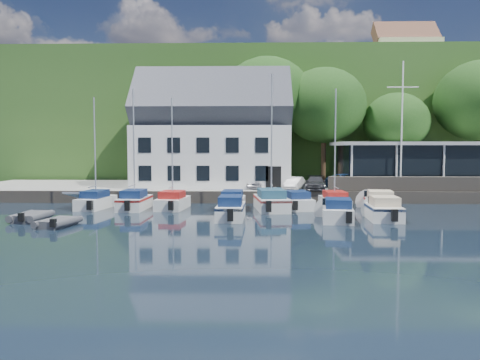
{
  "coord_description": "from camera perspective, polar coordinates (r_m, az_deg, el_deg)",
  "views": [
    {
      "loc": [
        -3.35,
        -27.28,
        4.61
      ],
      "look_at": [
        -4.26,
        9.0,
        2.07
      ],
      "focal_mm": 35.0,
      "sensor_mm": 36.0,
      "label": 1
    }
  ],
  "objects": [
    {
      "name": "hillside",
      "position": [
        89.41,
        3.61,
        6.16
      ],
      "size": [
        160.0,
        75.0,
        16.0
      ],
      "primitive_type": "cube",
      "color": "#2B511E",
      "rests_on": "ground"
    },
    {
      "name": "boat_r2_2",
      "position": [
        30.1,
        -1.13,
        -3.34
      ],
      "size": [
        2.03,
        5.63,
        1.53
      ],
      "primitive_type": null,
      "rotation": [
        0.0,
        0.0,
        -0.03
      ],
      "color": "silver",
      "rests_on": "ground"
    },
    {
      "name": "dinghy_0",
      "position": [
        32.2,
        -24.11,
        -3.95
      ],
      "size": [
        1.94,
        3.09,
        0.7
      ],
      "primitive_type": null,
      "rotation": [
        0.0,
        0.0,
        -0.05
      ],
      "color": "#3A3B40",
      "rests_on": "ground"
    },
    {
      "name": "car_white",
      "position": [
        40.32,
        6.64,
        -0.39
      ],
      "size": [
        2.16,
        3.49,
        1.09
      ],
      "primitive_type": "imported",
      "rotation": [
        0.0,
        0.0,
        -0.33
      ],
      "color": "silver",
      "rests_on": "quay"
    },
    {
      "name": "field_patch",
      "position": [
        98.62,
        8.18,
        10.68
      ],
      "size": [
        50.0,
        30.0,
        0.3
      ],
      "primitive_type": "cube",
      "color": "#4C5A2D",
      "rests_on": "hillside"
    },
    {
      "name": "boat_r2_3",
      "position": [
        30.03,
        11.8,
        -3.54
      ],
      "size": [
        2.74,
        5.73,
        1.43
      ],
      "primitive_type": null,
      "rotation": [
        0.0,
        0.0,
        -0.14
      ],
      "color": "silver",
      "rests_on": "ground"
    },
    {
      "name": "boat_r1_3",
      "position": [
        34.77,
        -0.92,
        -2.42
      ],
      "size": [
        2.12,
        5.79,
        1.44
      ],
      "primitive_type": null,
      "rotation": [
        0.0,
        0.0,
        -0.04
      ],
      "color": "silver",
      "rests_on": "ground"
    },
    {
      "name": "boat_r2_4",
      "position": [
        31.17,
        17.08,
        -3.27
      ],
      "size": [
        2.4,
        5.28,
        1.52
      ],
      "primitive_type": null,
      "rotation": [
        0.0,
        0.0,
        -0.06
      ],
      "color": "silver",
      "rests_on": "ground"
    },
    {
      "name": "tree_3",
      "position": [
        49.49,
        10.18,
        6.6
      ],
      "size": [
        8.65,
        8.65,
        11.82
      ],
      "primitive_type": null,
      "color": "black",
      "rests_on": "quay"
    },
    {
      "name": "seawall",
      "position": [
        41.72,
        23.03,
        -0.46
      ],
      "size": [
        18.0,
        0.5,
        1.2
      ],
      "primitive_type": "cube",
      "color": "#655B50",
      "rests_on": "quay"
    },
    {
      "name": "car_silver",
      "position": [
        41.1,
        2.07,
        -0.26
      ],
      "size": [
        2.01,
        3.5,
        1.12
      ],
      "primitive_type": "imported",
      "rotation": [
        0.0,
        0.0,
        -0.22
      ],
      "color": "silver",
      "rests_on": "quay"
    },
    {
      "name": "club_pavilion",
      "position": [
        45.62,
        19.79,
        1.8
      ],
      "size": [
        13.2,
        7.2,
        4.1
      ],
      "primitive_type": null,
      "color": "black",
      "rests_on": "quay"
    },
    {
      "name": "gangway",
      "position": [
        38.86,
        -18.37,
        -3.02
      ],
      "size": [
        1.2,
        6.0,
        1.4
      ],
      "primitive_type": null,
      "color": "silver",
      "rests_on": "ground"
    },
    {
      "name": "dinghy_1",
      "position": [
        29.35,
        -21.33,
        -4.69
      ],
      "size": [
        2.16,
        3.0,
        0.64
      ],
      "primitive_type": null,
      "rotation": [
        0.0,
        0.0,
        -0.21
      ],
      "color": "#3A3B40",
      "rests_on": "ground"
    },
    {
      "name": "boat_r1_6",
      "position": [
        35.64,
        11.51,
        3.1
      ],
      "size": [
        2.1,
        6.14,
        8.2
      ],
      "primitive_type": null,
      "rotation": [
        0.0,
        0.0,
        0.04
      ],
      "color": "silver",
      "rests_on": "ground"
    },
    {
      "name": "harbor_building",
      "position": [
        43.94,
        -3.33,
        4.96
      ],
      "size": [
        14.4,
        8.2,
        8.7
      ],
      "primitive_type": null,
      "color": "white",
      "rests_on": "quay"
    },
    {
      "name": "boat_r1_7",
      "position": [
        35.79,
        16.6,
        -2.39
      ],
      "size": [
        2.99,
        5.66,
        1.46
      ],
      "primitive_type": null,
      "rotation": [
        0.0,
        0.0,
        -0.16
      ],
      "color": "silver",
      "rests_on": "ground"
    },
    {
      "name": "tree_1",
      "position": [
        49.61,
        -8.91,
        6.03
      ],
      "size": [
        7.92,
        7.92,
        10.82
      ],
      "primitive_type": null,
      "color": "black",
      "rests_on": "quay"
    },
    {
      "name": "boat_r1_4",
      "position": [
        34.35,
        3.87,
        4.28
      ],
      "size": [
        3.05,
        7.18,
        9.57
      ],
      "primitive_type": null,
      "rotation": [
        0.0,
        0.0,
        0.11
      ],
      "color": "silver",
      "rests_on": "ground"
    },
    {
      "name": "car_blue",
      "position": [
        41.74,
        12.81,
        -0.09
      ],
      "size": [
        2.55,
        4.39,
        1.41
      ],
      "primitive_type": "imported",
      "rotation": [
        0.0,
        0.0,
        0.24
      ],
      "color": "#2E578F",
      "rests_on": "quay"
    },
    {
      "name": "boat_r1_2",
      "position": [
        35.17,
        -8.26,
        3.28
      ],
      "size": [
        2.6,
        5.53,
        8.39
      ],
      "primitive_type": null,
      "rotation": [
        0.0,
        0.0,
        -0.1
      ],
      "color": "silver",
      "rests_on": "ground"
    },
    {
      "name": "farmhouse",
      "position": [
        84.66,
        19.47,
        14.32
      ],
      "size": [
        10.4,
        7.0,
        8.2
      ],
      "primitive_type": null,
      "color": "beige",
      "rests_on": "hillside"
    },
    {
      "name": "boat_r1_0",
      "position": [
        36.78,
        -17.26,
        3.27
      ],
      "size": [
        2.57,
        6.07,
        8.51
      ],
      "primitive_type": null,
      "rotation": [
        0.0,
        0.0,
        -0.13
      ],
      "color": "silver",
      "rests_on": "ground"
    },
    {
      "name": "quay",
      "position": [
        45.09,
        5.7,
        -1.25
      ],
      "size": [
        60.0,
        13.0,
        1.0
      ],
      "primitive_type": "cube",
      "color": "gray",
      "rests_on": "ground"
    },
    {
      "name": "quay_face",
      "position": [
        38.65,
        6.41,
        -2.13
      ],
      "size": [
        60.0,
        0.3,
        1.0
      ],
      "primitive_type": "cube",
      "color": "#655B50",
      "rests_on": "ground"
    },
    {
      "name": "tree_2",
      "position": [
        49.85,
        3.27,
        7.38
      ],
      "size": [
        9.59,
        9.59,
        13.11
      ],
      "primitive_type": null,
      "color": "black",
      "rests_on": "quay"
    },
    {
      "name": "flagpole",
      "position": [
        41.57,
        19.12,
        6.22
      ],
      "size": [
        2.58,
        0.2,
        10.76
      ],
      "primitive_type": null,
      "color": "white",
      "rests_on": "quay"
    },
    {
      "name": "boat_r1_1",
      "position": [
        35.54,
        -12.8,
        3.77
      ],
      "size": [
        2.09,
        6.06,
        9.06
      ],
      "primitive_type": null,
      "rotation": [
        0.0,
        0.0,
        -0.02
      ],
      "color": "silver",
      "rests_on": "ground"
    },
    {
      "name": "tree_4",
      "position": [
        51.06,
        18.47,
        4.92
      ],
      "size": [
        6.75,
        6.75,
        9.23
      ],
      "primitive_type": null,
      "color": "black",
      "rests_on": "quay"
    },
    {
      "name": "car_dgrey",
      "position": [
        40.3,
        9.18,
        -0.36
      ],
      "size": [
        2.15,
        4.19,
        1.16
      ],
      "primitive_type": "imported",
      "rotation": [
        0.0,
        0.0,
        -0.14
      ],
      "color": "#2B2C30",
      "rests_on": "quay"
    },
    {
      "name": "boat_r1_5",
      "position": [
        35.42,
        7.0,
        -2.4
      ],
      "size": [
        2.77,
        5.78,
        1.36
      ],
      "primitive_type": null,
      "rotation": [
        0.0,
        0.0,
        0.17
      ],
      "color": "silver",
      "rests_on": "ground"
    },
    {
      "name": "tree_5",
      "position": [
        54.03,
        27.16,
        6.33
      ],
      "size": [
        9.11,
        9.11,
        12.45
      ],
      "primitive_type": null,
      "color": "black",
      "rests_on": "quay"
    },
    {
      "name": "ground",
      "position": [
        27.87,
        8.37,
        -5.57
      ],
      "size": [
        180.0,
        180.0,
        0.0
      ],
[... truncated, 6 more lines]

